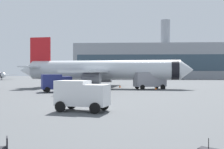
{
  "coord_description": "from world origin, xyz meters",
  "views": [
    {
      "loc": [
        -0.03,
        -2.79,
        3.36
      ],
      "look_at": [
        -1.9,
        31.06,
        3.0
      ],
      "focal_mm": 43.91,
      "sensor_mm": 36.0,
      "label": 1
    }
  ],
  "objects_px": {
    "airplane_at_gate": "(102,70)",
    "service_truck": "(56,82)",
    "safety_cone_near": "(120,86)",
    "safety_cone_mid": "(156,88)",
    "cargo_van": "(82,94)",
    "fuel_truck": "(149,80)",
    "gate_chair": "(3,147)"
  },
  "relations": [
    {
      "from": "cargo_van",
      "to": "fuel_truck",
      "type": "bearing_deg",
      "value": 74.79
    },
    {
      "from": "airplane_at_gate",
      "to": "service_truck",
      "type": "bearing_deg",
      "value": -124.4
    },
    {
      "from": "service_truck",
      "to": "safety_cone_near",
      "type": "xyz_separation_m",
      "value": [
        10.21,
        13.36,
        -1.28
      ]
    },
    {
      "from": "airplane_at_gate",
      "to": "fuel_truck",
      "type": "distance_m",
      "value": 9.59
    },
    {
      "from": "airplane_at_gate",
      "to": "service_truck",
      "type": "height_order",
      "value": "airplane_at_gate"
    },
    {
      "from": "fuel_truck",
      "to": "gate_chair",
      "type": "bearing_deg",
      "value": -101.87
    },
    {
      "from": "airplane_at_gate",
      "to": "service_truck",
      "type": "distance_m",
      "value": 12.17
    },
    {
      "from": "airplane_at_gate",
      "to": "gate_chair",
      "type": "bearing_deg",
      "value": -89.67
    },
    {
      "from": "cargo_van",
      "to": "gate_chair",
      "type": "distance_m",
      "value": 12.91
    },
    {
      "from": "safety_cone_near",
      "to": "safety_cone_mid",
      "type": "height_order",
      "value": "safety_cone_near"
    },
    {
      "from": "fuel_truck",
      "to": "gate_chair",
      "type": "relative_size",
      "value": 7.51
    },
    {
      "from": "service_truck",
      "to": "gate_chair",
      "type": "height_order",
      "value": "service_truck"
    },
    {
      "from": "airplane_at_gate",
      "to": "cargo_van",
      "type": "height_order",
      "value": "airplane_at_gate"
    },
    {
      "from": "fuel_truck",
      "to": "safety_cone_mid",
      "type": "xyz_separation_m",
      "value": [
        1.11,
        -0.77,
        -1.47
      ]
    },
    {
      "from": "service_truck",
      "to": "safety_cone_near",
      "type": "height_order",
      "value": "service_truck"
    },
    {
      "from": "fuel_truck",
      "to": "gate_chair",
      "type": "height_order",
      "value": "fuel_truck"
    },
    {
      "from": "fuel_truck",
      "to": "airplane_at_gate",
      "type": "bearing_deg",
      "value": 169.32
    },
    {
      "from": "airplane_at_gate",
      "to": "cargo_van",
      "type": "bearing_deg",
      "value": -87.99
    },
    {
      "from": "safety_cone_near",
      "to": "safety_cone_mid",
      "type": "relative_size",
      "value": 1.07
    },
    {
      "from": "service_truck",
      "to": "cargo_van",
      "type": "distance_m",
      "value": 23.11
    },
    {
      "from": "service_truck",
      "to": "gate_chair",
      "type": "xyz_separation_m",
      "value": [
        7.03,
        -34.56,
        -1.11
      ]
    },
    {
      "from": "fuel_truck",
      "to": "safety_cone_near",
      "type": "bearing_deg",
      "value": 138.16
    },
    {
      "from": "safety_cone_near",
      "to": "safety_cone_mid",
      "type": "distance_m",
      "value": 9.13
    },
    {
      "from": "safety_cone_mid",
      "to": "safety_cone_near",
      "type": "bearing_deg",
      "value": 139.19
    },
    {
      "from": "service_truck",
      "to": "gate_chair",
      "type": "distance_m",
      "value": 35.29
    },
    {
      "from": "airplane_at_gate",
      "to": "fuel_truck",
      "type": "xyz_separation_m",
      "value": [
        9.24,
        -1.74,
        -1.88
      ]
    },
    {
      "from": "safety_cone_mid",
      "to": "gate_chair",
      "type": "distance_m",
      "value": 43.15
    },
    {
      "from": "cargo_van",
      "to": "airplane_at_gate",
      "type": "bearing_deg",
      "value": 92.01
    },
    {
      "from": "fuel_truck",
      "to": "safety_cone_near",
      "type": "xyz_separation_m",
      "value": [
        -5.8,
        5.2,
        -1.45
      ]
    },
    {
      "from": "cargo_van",
      "to": "gate_chair",
      "type": "bearing_deg",
      "value": -93.82
    },
    {
      "from": "safety_cone_mid",
      "to": "service_truck",
      "type": "bearing_deg",
      "value": -156.67
    },
    {
      "from": "airplane_at_gate",
      "to": "cargo_van",
      "type": "distance_m",
      "value": 31.72
    }
  ]
}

